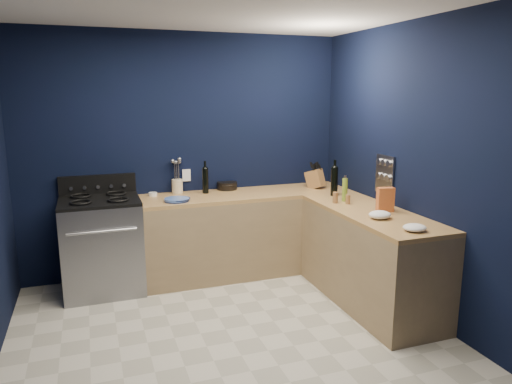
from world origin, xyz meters
name	(u,v)px	position (x,y,z in m)	size (l,w,h in m)	color
floor	(233,343)	(0.00, 0.00, -0.01)	(3.50, 3.50, 0.02)	beige
wall_back	(185,155)	(0.00, 1.76, 1.30)	(3.50, 0.02, 2.60)	black
wall_right	(425,171)	(1.76, 0.00, 1.30)	(0.02, 3.50, 2.60)	black
wall_front	(354,261)	(0.00, -1.76, 1.30)	(3.50, 0.02, 2.60)	black
cab_back	(247,234)	(0.60, 1.44, 0.43)	(2.30, 0.63, 0.86)	#8F7550
top_back	(247,195)	(0.60, 1.44, 0.88)	(2.30, 0.63, 0.04)	brown
cab_right	(370,259)	(1.44, 0.29, 0.43)	(0.63, 1.67, 0.86)	#8F7550
top_right	(372,213)	(1.44, 0.29, 0.88)	(0.63, 1.67, 0.04)	brown
gas_range	(103,247)	(-0.93, 1.42, 0.46)	(0.76, 0.66, 0.92)	gray
oven_door	(104,258)	(-0.93, 1.10, 0.45)	(0.59, 0.02, 0.42)	black
cooktop	(99,201)	(-0.93, 1.42, 0.94)	(0.76, 0.66, 0.03)	black
backguard	(98,185)	(-0.93, 1.72, 1.04)	(0.76, 0.06, 0.20)	black
spice_panel	(385,175)	(1.74, 0.55, 1.18)	(0.02, 0.28, 0.38)	gray
wall_outlet	(186,175)	(0.00, 1.74, 1.08)	(0.09, 0.02, 0.13)	white
plate_stack	(177,200)	(-0.19, 1.29, 0.92)	(0.25, 0.25, 0.03)	#3B69AD
ramekin	(153,194)	(-0.39, 1.63, 0.92)	(0.09, 0.09, 0.04)	white
utensil_crock	(177,186)	(-0.11, 1.69, 0.97)	(0.12, 0.12, 0.15)	beige
wine_bottle_back	(205,181)	(0.17, 1.57, 1.04)	(0.07, 0.07, 0.27)	black
lemon_basket	(227,186)	(0.45, 1.69, 0.94)	(0.22, 0.22, 0.09)	black
knife_block	(315,179)	(1.42, 1.44, 1.00)	(0.11, 0.18, 0.20)	brown
wine_bottle_right	(334,182)	(1.42, 1.00, 1.05)	(0.07, 0.07, 0.30)	black
oil_bottle	(345,190)	(1.40, 0.73, 1.02)	(0.05, 0.05, 0.23)	olive
spice_jar_near	(335,198)	(1.27, 0.69, 0.95)	(0.05, 0.05, 0.11)	olive
spice_jar_far	(348,199)	(1.37, 0.62, 0.95)	(0.05, 0.05, 0.09)	olive
crouton_bag	(385,200)	(1.54, 0.24, 1.01)	(0.15, 0.07, 0.22)	#AB121F
towel_front	(380,215)	(1.35, 0.03, 0.93)	(0.20, 0.17, 0.07)	white
towel_end	(415,228)	(1.39, -0.38, 0.93)	(0.19, 0.17, 0.06)	white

